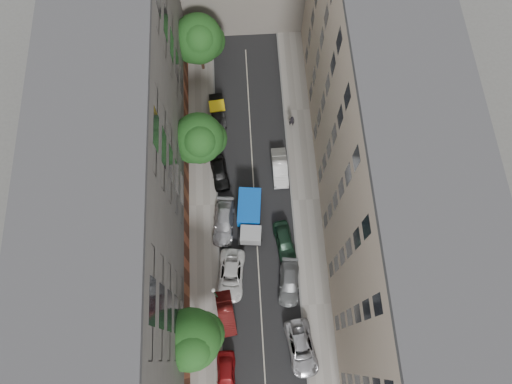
{
  "coord_description": "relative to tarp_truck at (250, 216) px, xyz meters",
  "views": [
    {
      "loc": [
        -0.75,
        -15.76,
        46.26
      ],
      "look_at": [
        0.09,
        -0.99,
        6.0
      ],
      "focal_mm": 32.0,
      "sensor_mm": 36.0,
      "label": 1
    }
  ],
  "objects": [
    {
      "name": "car_right_0",
      "position": [
        4.2,
        -13.11,
        -0.68
      ],
      "size": [
        3.21,
        5.69,
        1.5
      ],
      "primitive_type": "imported",
      "rotation": [
        0.0,
        0.0,
        0.14
      ],
      "color": "#B6B5BA",
      "rests_on": "ground"
    },
    {
      "name": "sidewalk_left",
      "position": [
        -4.9,
        1.89,
        -1.35
      ],
      "size": [
        3.0,
        44.0,
        0.15
      ],
      "primitive_type": "cube",
      "color": "gray",
      "rests_on": "ground"
    },
    {
      "name": "car_left_5",
      "position": [
        -3.0,
        12.89,
        -0.7
      ],
      "size": [
        1.97,
        4.55,
        1.45
      ],
      "primitive_type": "imported",
      "rotation": [
        0.0,
        0.0,
        0.1
      ],
      "color": "black",
      "rests_on": "ground"
    },
    {
      "name": "sidewalk_right",
      "position": [
        6.1,
        1.89,
        -1.35
      ],
      "size": [
        3.0,
        44.0,
        0.15
      ],
      "primitive_type": "cube",
      "color": "gray",
      "rests_on": "ground"
    },
    {
      "name": "building_left",
      "position": [
        -10.4,
        1.89,
        8.57
      ],
      "size": [
        8.0,
        44.0,
        20.0
      ],
      "primitive_type": "cube",
      "color": "#4F4D4A",
      "rests_on": "ground"
    },
    {
      "name": "lamp_post",
      "position": [
        -3.6,
        -7.96,
        2.23
      ],
      "size": [
        0.36,
        0.36,
        5.58
      ],
      "color": "#18552F",
      "rests_on": "sidewalk_left"
    },
    {
      "name": "pedestrian",
      "position": [
        5.28,
        10.98,
        -0.37
      ],
      "size": [
        0.72,
        0.54,
        1.81
      ],
      "primitive_type": "imported",
      "rotation": [
        0.0,
        0.0,
        2.98
      ],
      "color": "black",
      "rests_on": "sidewalk_right"
    },
    {
      "name": "car_left_2",
      "position": [
        -2.2,
        -5.91,
        -0.67
      ],
      "size": [
        3.1,
        5.66,
        1.5
      ],
      "primitive_type": "imported",
      "rotation": [
        0.0,
        0.0,
        -0.12
      ],
      "color": "silver",
      "rests_on": "ground"
    },
    {
      "name": "car_right_1",
      "position": [
        3.54,
        -6.91,
        -0.74
      ],
      "size": [
        2.5,
        4.94,
        1.38
      ],
      "primitive_type": "imported",
      "rotation": [
        0.0,
        0.0,
        -0.12
      ],
      "color": "slate",
      "rests_on": "ground"
    },
    {
      "name": "car_left_1",
      "position": [
        -2.82,
        -9.51,
        -0.71
      ],
      "size": [
        2.09,
        4.54,
        1.44
      ],
      "primitive_type": "imported",
      "rotation": [
        0.0,
        0.0,
        0.13
      ],
      "color": "#4D100F",
      "rests_on": "ground"
    },
    {
      "name": "tree_near",
      "position": [
        -5.48,
        -12.09,
        4.59
      ],
      "size": [
        5.51,
        5.27,
        8.84
      ],
      "color": "#382619",
      "rests_on": "sidewalk_left"
    },
    {
      "name": "car_right_2",
      "position": [
        3.4,
        -2.71,
        -0.68
      ],
      "size": [
        2.41,
        4.61,
        1.5
      ],
      "primitive_type": "imported",
      "rotation": [
        0.0,
        0.0,
        0.15
      ],
      "color": "#15301F",
      "rests_on": "ground"
    },
    {
      "name": "tarp_truck",
      "position": [
        0.0,
        0.0,
        0.0
      ],
      "size": [
        2.73,
        5.8,
        2.59
      ],
      "rotation": [
        0.0,
        0.0,
        -0.1
      ],
      "color": "black",
      "rests_on": "ground"
    },
    {
      "name": "ground",
      "position": [
        0.6,
        1.89,
        -1.43
      ],
      "size": [
        120.0,
        120.0,
        0.0
      ],
      "primitive_type": "plane",
      "color": "#4C4C49",
      "rests_on": "ground"
    },
    {
      "name": "tree_mid",
      "position": [
        -4.55,
        6.78,
        4.37
      ],
      "size": [
        5.35,
        5.09,
        8.51
      ],
      "color": "#382619",
      "rests_on": "sidewalk_left"
    },
    {
      "name": "tree_far",
      "position": [
        -4.5,
        19.15,
        3.86
      ],
      "size": [
        5.68,
        5.46,
        8.01
      ],
      "color": "#382619",
      "rests_on": "sidewalk_left"
    },
    {
      "name": "building_right",
      "position": [
        11.6,
        1.89,
        8.57
      ],
      "size": [
        8.0,
        44.0,
        20.0
      ],
      "primitive_type": "cube",
      "color": "tan",
      "rests_on": "ground"
    },
    {
      "name": "car_right_3",
      "position": [
        3.54,
        5.49,
        -0.68
      ],
      "size": [
        1.68,
        4.58,
        1.5
      ],
      "primitive_type": "imported",
      "rotation": [
        0.0,
        0.0,
        0.02
      ],
      "color": "silver",
      "rests_on": "ground"
    },
    {
      "name": "car_left_4",
      "position": [
        -3.0,
        5.29,
        -0.7
      ],
      "size": [
        2.3,
        4.44,
        1.44
      ],
      "primitive_type": "imported",
      "rotation": [
        0.0,
        0.0,
        0.15
      ],
      "color": "black",
      "rests_on": "ground"
    },
    {
      "name": "road_surface",
      "position": [
        0.6,
        1.89,
        -1.42
      ],
      "size": [
        8.0,
        44.0,
        0.02
      ],
      "primitive_type": "cube",
      "color": "black",
      "rests_on": "ground"
    },
    {
      "name": "car_left_3",
      "position": [
        -2.74,
        -0.31,
        -0.68
      ],
      "size": [
        2.66,
        5.37,
        1.5
      ],
      "primitive_type": "imported",
      "rotation": [
        0.0,
        0.0,
        -0.11
      ],
      "color": "#AEAFB3",
      "rests_on": "ground"
    },
    {
      "name": "car_left_0",
      "position": [
        -3.0,
        -15.11,
        -0.69
      ],
      "size": [
        1.84,
        4.38,
        1.48
      ],
      "primitive_type": "imported",
      "rotation": [
        0.0,
        0.0,
        -0.02
      ],
      "color": "maroon",
      "rests_on": "ground"
    }
  ]
}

